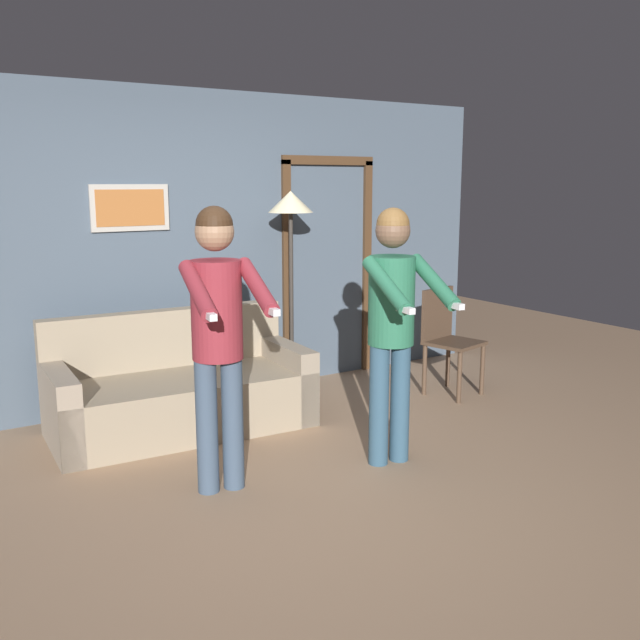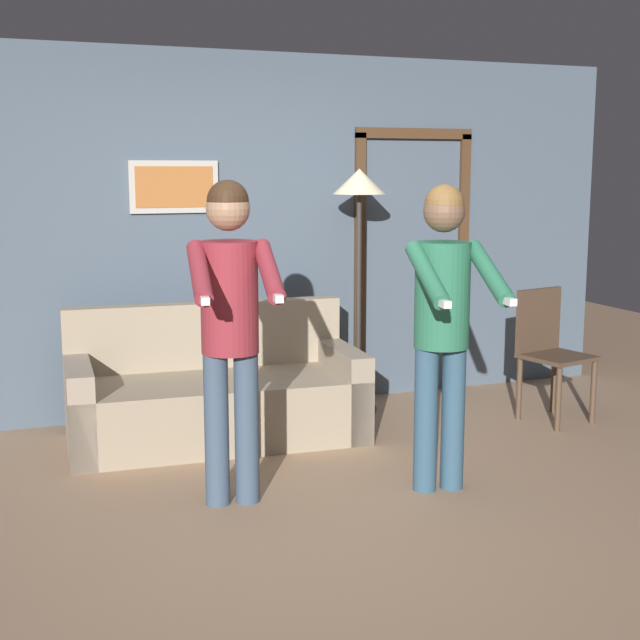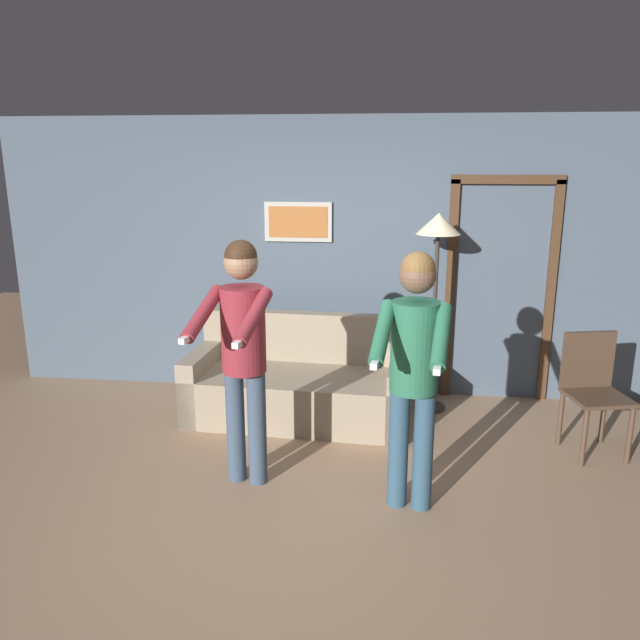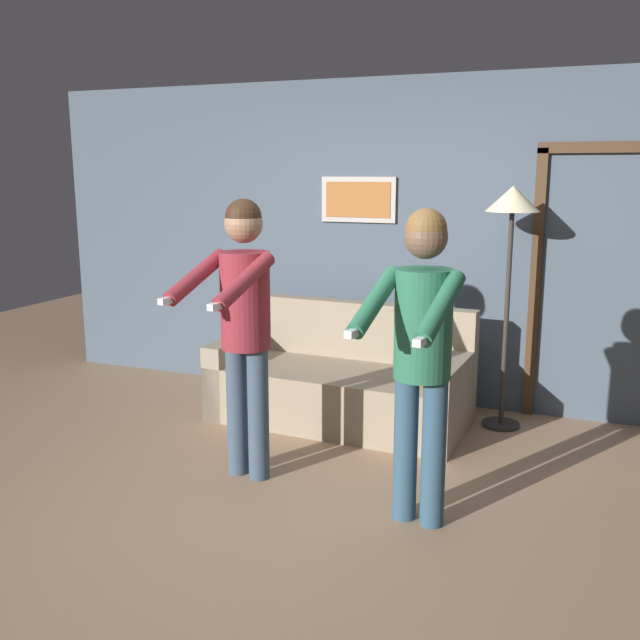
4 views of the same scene
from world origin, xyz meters
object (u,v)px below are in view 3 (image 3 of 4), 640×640
(couch, at_px, (299,386))
(dining_chair_distant, at_px, (592,385))
(person_standing_left, at_px, (242,341))
(torchiere_lamp, at_px, (438,243))
(person_standing_right, at_px, (414,359))

(couch, bearing_deg, dining_chair_distant, -8.90)
(couch, xyz_separation_m, person_standing_left, (-0.20, -1.18, 0.76))
(couch, relative_size, torchiere_lamp, 1.10)
(person_standing_left, relative_size, person_standing_right, 1.02)
(couch, bearing_deg, person_standing_left, -99.66)
(person_standing_right, bearing_deg, person_standing_left, 169.91)
(person_standing_left, bearing_deg, torchiere_lamp, 47.68)
(couch, bearing_deg, person_standing_right, -56.11)
(person_standing_left, distance_m, person_standing_right, 1.15)
(person_standing_left, distance_m, dining_chair_distant, 2.72)
(torchiere_lamp, relative_size, person_standing_left, 1.03)
(person_standing_left, height_order, dining_chair_distant, person_standing_left)
(couch, height_order, person_standing_left, person_standing_left)
(torchiere_lamp, height_order, person_standing_left, torchiere_lamp)
(person_standing_left, bearing_deg, dining_chair_distant, 17.82)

